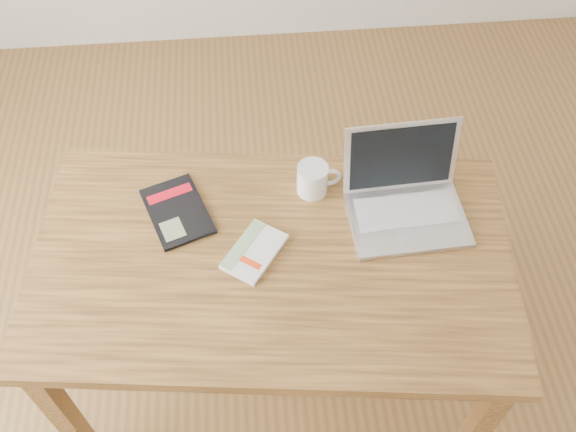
{
  "coord_description": "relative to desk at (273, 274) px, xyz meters",
  "views": [
    {
      "loc": [
        0.04,
        -0.94,
        2.23
      ],
      "look_at": [
        0.13,
        0.09,
        0.85
      ],
      "focal_mm": 40.0,
      "sensor_mm": 36.0,
      "label": 1
    }
  ],
  "objects": [
    {
      "name": "room",
      "position": [
        -0.15,
        -0.03,
        0.69
      ],
      "size": [
        4.04,
        4.04,
        2.7
      ],
      "color": "brown",
      "rests_on": "ground"
    },
    {
      "name": "desk",
      "position": [
        0.0,
        0.0,
        0.0
      ],
      "size": [
        1.41,
        0.91,
        0.75
      ],
      "rotation": [
        0.0,
        0.0,
        -0.12
      ],
      "color": "brown",
      "rests_on": "ground"
    },
    {
      "name": "white_guidebook",
      "position": [
        -0.05,
        0.02,
        0.1
      ],
      "size": [
        0.2,
        0.22,
        0.02
      ],
      "rotation": [
        0.0,
        0.0,
        -0.61
      ],
      "color": "silver",
      "rests_on": "desk"
    },
    {
      "name": "black_guidebook",
      "position": [
        -0.26,
        0.18,
        0.1
      ],
      "size": [
        0.23,
        0.27,
        0.01
      ],
      "rotation": [
        0.0,
        0.0,
        0.35
      ],
      "color": "black",
      "rests_on": "desk"
    },
    {
      "name": "laptop",
      "position": [
        0.39,
        0.14,
        0.14
      ],
      "size": [
        0.35,
        0.3,
        0.23
      ],
      "rotation": [
        0.0,
        0.0,
        0.05
      ],
      "color": "silver",
      "rests_on": "desk"
    },
    {
      "name": "coffee_mug",
      "position": [
        0.14,
        0.23,
        0.14
      ],
      "size": [
        0.13,
        0.09,
        0.1
      ],
      "rotation": [
        0.0,
        0.0,
        0.05
      ],
      "color": "white",
      "rests_on": "desk"
    }
  ]
}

